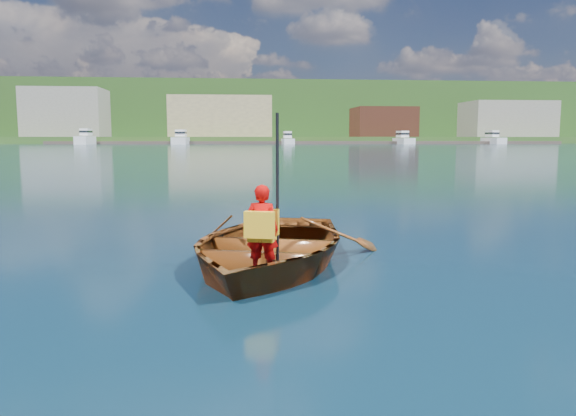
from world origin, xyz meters
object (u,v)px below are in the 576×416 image
child_paddler (262,228)px  marina_yachts (217,139)px  dock (272,143)px  rowboat (267,246)px

child_paddler → marina_yachts: (-5.14, 144.18, 0.73)m
dock → marina_yachts: size_ratio=1.13×
rowboat → marina_yachts: 143.38m
child_paddler → dock: 149.19m
dock → rowboat: bearing=-93.7°
rowboat → marina_yachts: bearing=92.1°
child_paddler → dock: child_paddler is taller
rowboat → dock: size_ratio=0.03×
dock → child_paddler: bearing=-93.8°
child_paddler → dock: size_ratio=0.01×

